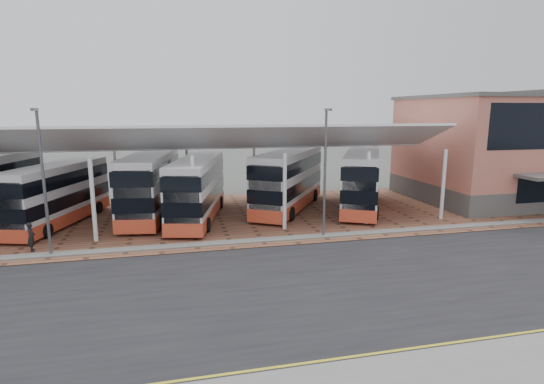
# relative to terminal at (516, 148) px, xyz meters

# --- Properties ---
(ground) EXTENTS (140.00, 140.00, 0.00)m
(ground) POSITION_rel_terminal_xyz_m (-23.00, -13.92, -4.66)
(ground) COLOR #454843
(road) EXTENTS (120.00, 14.00, 0.02)m
(road) POSITION_rel_terminal_xyz_m (-23.00, -14.92, -4.65)
(road) COLOR black
(road) RESTS_ON ground
(forecourt) EXTENTS (72.00, 16.00, 0.06)m
(forecourt) POSITION_rel_terminal_xyz_m (-21.00, -0.92, -4.63)
(forecourt) COLOR brown
(forecourt) RESTS_ON ground
(north_kerb) EXTENTS (120.00, 0.80, 0.14)m
(north_kerb) POSITION_rel_terminal_xyz_m (-23.00, -7.72, -4.59)
(north_kerb) COLOR slate
(north_kerb) RESTS_ON ground
(yellow_line_near) EXTENTS (120.00, 0.12, 0.01)m
(yellow_line_near) POSITION_rel_terminal_xyz_m (-23.00, -20.92, -4.63)
(yellow_line_near) COLOR gold
(yellow_line_near) RESTS_ON road
(yellow_line_far) EXTENTS (120.00, 0.12, 0.01)m
(yellow_line_far) POSITION_rel_terminal_xyz_m (-23.00, -20.62, -4.63)
(yellow_line_far) COLOR gold
(yellow_line_far) RESTS_ON road
(canopy) EXTENTS (37.00, 11.63, 7.07)m
(canopy) POSITION_rel_terminal_xyz_m (-29.00, 0.01, 1.14)
(canopy) COLOR white
(canopy) RESTS_ON ground
(terminal) EXTENTS (18.40, 14.40, 9.25)m
(terminal) POSITION_rel_terminal_xyz_m (0.00, 0.00, 0.00)
(terminal) COLOR #52504D
(terminal) RESTS_ON ground
(lamp_west) EXTENTS (0.16, 0.90, 8.07)m
(lamp_west) POSITION_rel_terminal_xyz_m (-37.00, -7.65, -0.30)
(lamp_west) COLOR #515257
(lamp_west) RESTS_ON ground
(lamp_east) EXTENTS (0.16, 0.90, 8.07)m
(lamp_east) POSITION_rel_terminal_xyz_m (-21.00, -7.65, -0.30)
(lamp_east) COLOR #515257
(lamp_east) RESTS_ON ground
(bus_1) EXTENTS (5.47, 10.51, 4.24)m
(bus_1) POSITION_rel_terminal_xyz_m (-38.16, -0.63, -2.49)
(bus_1) COLOR silver
(bus_1) RESTS_ON forecourt
(bus_2) EXTENTS (4.33, 11.74, 4.73)m
(bus_2) POSITION_rel_terminal_xyz_m (-31.89, 0.44, -2.25)
(bus_2) COLOR silver
(bus_2) RESTS_ON forecourt
(bus_3) EXTENTS (4.98, 11.16, 4.48)m
(bus_3) POSITION_rel_terminal_xyz_m (-28.54, -1.39, -2.37)
(bus_3) COLOR silver
(bus_3) RESTS_ON forecourt
(bus_4) EXTENTS (8.35, 11.10, 4.72)m
(bus_4) POSITION_rel_terminal_xyz_m (-21.15, 0.27, -2.25)
(bus_4) COLOR silver
(bus_4) RESTS_ON forecourt
(bus_5) EXTENTS (7.35, 11.16, 4.62)m
(bus_5) POSITION_rel_terminal_xyz_m (-15.32, -0.86, -2.31)
(bus_5) COLOR silver
(bus_5) RESTS_ON forecourt
(pedestrian) EXTENTS (0.53, 0.69, 1.69)m
(pedestrian) POSITION_rel_terminal_xyz_m (-38.19, -6.70, -3.75)
(pedestrian) COLOR black
(pedestrian) RESTS_ON forecourt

